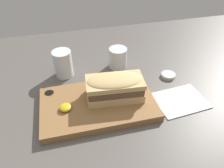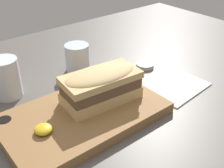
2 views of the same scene
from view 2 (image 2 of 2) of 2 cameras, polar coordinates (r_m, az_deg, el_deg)
name	(u,v)px [view 2 (image 2 of 2)]	position (r cm, az deg, el deg)	size (l,w,h in cm)	color
dining_table	(90,103)	(73.73, -4.43, -3.85)	(169.88, 108.40, 2.00)	#56514C
serving_board	(83,115)	(65.86, -5.91, -6.28)	(37.21, 22.45, 2.62)	olive
sandwich	(101,84)	(65.96, -2.31, -0.06)	(19.10, 10.75, 8.26)	tan
mustard_dollop	(43,129)	(60.09, -13.80, -8.91)	(3.80, 3.80, 1.52)	gold
water_glass	(7,81)	(77.17, -20.62, 0.67)	(7.18, 7.18, 10.58)	silver
wine_glass	(77,59)	(85.96, -7.04, 5.10)	(7.30, 7.30, 8.37)	silver
napkin	(175,86)	(80.20, 12.72, -0.44)	(18.05, 14.48, 0.40)	white
condiment_dish	(145,65)	(89.09, 6.73, 3.80)	(5.52, 5.52, 1.30)	#B2B2B7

